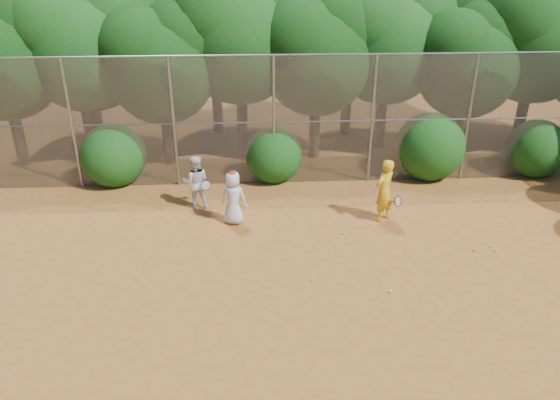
{
  "coord_description": "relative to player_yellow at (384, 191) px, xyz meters",
  "views": [
    {
      "loc": [
        -1.65,
        -9.79,
        7.18
      ],
      "look_at": [
        -1.0,
        2.5,
        1.1
      ],
      "focal_mm": 35.0,
      "sensor_mm": 36.0,
      "label": 1
    }
  ],
  "objects": [
    {
      "name": "ball_0",
      "position": [
        1.96,
        -1.78,
        -0.85
      ],
      "size": [
        0.07,
        0.07,
        0.07
      ],
      "primitive_type": "sphere",
      "color": "#D5E629",
      "rests_on": "ground"
    },
    {
      "name": "tree_10",
      "position": [
        -4.8,
        7.69,
        3.74
      ],
      "size": [
        5.15,
        4.48,
        7.06
      ],
      "color": "black",
      "rests_on": "ground"
    },
    {
      "name": "tree_0",
      "position": [
        -11.31,
        4.69,
        3.04
      ],
      "size": [
        4.38,
        3.81,
        6.0
      ],
      "color": "black",
      "rests_on": "ground"
    },
    {
      "name": "tree_1",
      "position": [
        -8.81,
        5.19,
        3.28
      ],
      "size": [
        4.64,
        4.03,
        6.35
      ],
      "color": "black",
      "rests_on": "ground"
    },
    {
      "name": "tree_4",
      "position": [
        -1.31,
        4.89,
        2.87
      ],
      "size": [
        4.19,
        3.64,
        5.73
      ],
      "color": "black",
      "rests_on": "ground"
    },
    {
      "name": "tree_9",
      "position": [
        -9.81,
        7.49,
        3.45
      ],
      "size": [
        4.83,
        4.2,
        6.62
      ],
      "color": "black",
      "rests_on": "ground"
    },
    {
      "name": "tree_6",
      "position": [
        3.68,
        4.68,
        2.58
      ],
      "size": [
        3.86,
        3.36,
        5.29
      ],
      "color": "black",
      "rests_on": "ground"
    },
    {
      "name": "ball_4",
      "position": [
        -2.25,
        -2.86,
        -0.85
      ],
      "size": [
        0.07,
        0.07,
        0.07
      ],
      "primitive_type": "sphere",
      "color": "#D5E629",
      "rests_on": "ground"
    },
    {
      "name": "ball_5",
      "position": [
        2.32,
        0.67,
        -0.85
      ],
      "size": [
        0.07,
        0.07,
        0.07
      ],
      "primitive_type": "sphere",
      "color": "#D5E629",
      "rests_on": "ground"
    },
    {
      "name": "tree_12",
      "position": [
        4.7,
        7.89,
        3.62
      ],
      "size": [
        5.02,
        4.37,
        6.88
      ],
      "color": "black",
      "rests_on": "ground"
    },
    {
      "name": "ball_3",
      "position": [
        2.42,
        -1.64,
        -0.85
      ],
      "size": [
        0.07,
        0.07,
        0.07
      ],
      "primitive_type": "sphere",
      "color": "#D5E629",
      "rests_on": "ground"
    },
    {
      "name": "bush_3",
      "position": [
        5.63,
        2.95,
        0.06
      ],
      "size": [
        1.9,
        1.9,
        1.9
      ],
      "primitive_type": "sphere",
      "color": "#114411",
      "rests_on": "ground"
    },
    {
      "name": "tree_11",
      "position": [
        0.19,
        7.29,
        3.28
      ],
      "size": [
        4.64,
        4.03,
        6.35
      ],
      "color": "black",
      "rests_on": "ground"
    },
    {
      "name": "player_yellow",
      "position": [
        0.0,
        0.0,
        0.0
      ],
      "size": [
        0.89,
        0.74,
        1.78
      ],
      "rotation": [
        0.0,
        0.0,
        3.82
      ],
      "color": "gold",
      "rests_on": "ground"
    },
    {
      "name": "bush_1",
      "position": [
        -2.87,
        2.95,
        0.01
      ],
      "size": [
        1.8,
        1.8,
        1.8
      ],
      "primitive_type": "sphere",
      "color": "#114411",
      "rests_on": "ground"
    },
    {
      "name": "ball_1",
      "position": [
        2.46,
        -1.83,
        -0.85
      ],
      "size": [
        0.07,
        0.07,
        0.07
      ],
      "primitive_type": "sphere",
      "color": "#D5E629",
      "rests_on": "ground"
    },
    {
      "name": "tree_7",
      "position": [
        6.19,
        5.29,
        3.39
      ],
      "size": [
        4.77,
        4.14,
        6.53
      ],
      "color": "black",
      "rests_on": "ground"
    },
    {
      "name": "tree_3",
      "position": [
        -3.8,
        5.49,
        3.51
      ],
      "size": [
        4.89,
        4.26,
        6.7
      ],
      "color": "black",
      "rests_on": "ground"
    },
    {
      "name": "player_white",
      "position": [
        -5.16,
        1.1,
        -0.11
      ],
      "size": [
        0.84,
        0.72,
        1.55
      ],
      "rotation": [
        0.0,
        0.0,
        3.13
      ],
      "color": "silver",
      "rests_on": "ground"
    },
    {
      "name": "tree_5",
      "position": [
        1.19,
        5.69,
        3.16
      ],
      "size": [
        4.51,
        3.92,
        6.17
      ],
      "color": "black",
      "rests_on": "ground"
    },
    {
      "name": "ball_6",
      "position": [
        -1.19,
        -0.76,
        -0.85
      ],
      "size": [
        0.07,
        0.07,
        0.07
      ],
      "primitive_type": "sphere",
      "color": "#D5E629",
      "rests_on": "ground"
    },
    {
      "name": "ground",
      "position": [
        -1.87,
        -3.35,
        -0.89
      ],
      "size": [
        80.0,
        80.0,
        0.0
      ],
      "primitive_type": "plane",
      "color": "#925421",
      "rests_on": "ground"
    },
    {
      "name": "ball_2",
      "position": [
        -0.56,
        -3.39,
        -0.85
      ],
      "size": [
        0.07,
        0.07,
        0.07
      ],
      "primitive_type": "sphere",
      "color": "#D5E629",
      "rests_on": "ground"
    },
    {
      "name": "bush_0",
      "position": [
        -7.87,
        2.95,
        0.11
      ],
      "size": [
        2.0,
        2.0,
        2.0
      ],
      "primitive_type": "sphere",
      "color": "#114411",
      "rests_on": "ground"
    },
    {
      "name": "tree_2",
      "position": [
        -6.32,
        4.48,
        2.7
      ],
      "size": [
        3.99,
        3.47,
        5.47
      ],
      "color": "black",
      "rests_on": "ground"
    },
    {
      "name": "fence_back",
      "position": [
        -1.99,
        2.65,
        1.16
      ],
      "size": [
        20.05,
        0.09,
        4.03
      ],
      "color": "gray",
      "rests_on": "ground"
    },
    {
      "name": "bush_2",
      "position": [
        2.13,
        2.95,
        0.21
      ],
      "size": [
        2.2,
        2.2,
        2.2
      ],
      "primitive_type": "sphere",
      "color": "#114411",
      "rests_on": "ground"
    },
    {
      "name": "player_teen",
      "position": [
        -4.08,
        0.05,
        -0.13
      ],
      "size": [
        0.86,
        0.72,
        1.53
      ],
      "rotation": [
        0.0,
        0.0,
        2.75
      ],
      "color": "white",
      "rests_on": "ground"
    }
  ]
}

